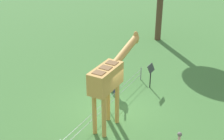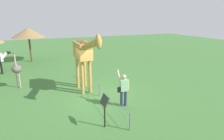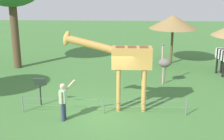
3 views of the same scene
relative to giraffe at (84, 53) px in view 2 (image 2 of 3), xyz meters
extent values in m
plane|color=#427538|center=(0.86, 0.40, -2.24)|extent=(60.00, 60.00, 0.00)
cylinder|color=#C69347|center=(0.23, 0.22, -1.29)|extent=(0.18, 0.18, 1.91)
cylinder|color=#C69347|center=(0.24, -0.22, -1.29)|extent=(0.18, 0.18, 1.91)
cylinder|color=#C69347|center=(-0.87, 0.21, -1.29)|extent=(0.18, 0.18, 1.91)
cylinder|color=#C69347|center=(-0.86, -0.23, -1.29)|extent=(0.18, 0.18, 1.91)
cube|color=#C69347|center=(-0.32, 0.00, 0.11)|extent=(1.71, 0.72, 0.90)
cube|color=brown|center=(0.18, 0.00, 0.57)|extent=(0.36, 0.44, 0.02)
cube|color=brown|center=(-0.32, 0.00, 0.57)|extent=(0.36, 0.44, 0.02)
cube|color=brown|center=(-0.82, -0.01, 0.57)|extent=(0.36, 0.44, 0.02)
cylinder|color=#C69347|center=(1.35, 0.02, 0.65)|extent=(2.23, 0.34, 0.85)
ellipsoid|color=#C69347|center=(2.42, 0.03, 0.92)|extent=(0.43, 0.26, 0.69)
cylinder|color=brown|center=(2.42, 0.09, 1.10)|extent=(0.05, 0.05, 0.14)
cylinder|color=brown|center=(2.42, -0.03, 1.10)|extent=(0.05, 0.05, 0.14)
cylinder|color=navy|center=(2.43, 1.13, -1.85)|extent=(0.14, 0.14, 0.78)
cylinder|color=navy|center=(2.45, 1.33, -1.85)|extent=(0.14, 0.14, 0.78)
cube|color=#93C699|center=(2.44, 1.23, -1.19)|extent=(0.28, 0.38, 0.55)
sphere|color=#D8AD8C|center=(2.44, 1.23, -0.77)|extent=(0.22, 0.22, 0.22)
cylinder|color=#D8AD8C|center=(2.14, 1.10, -0.76)|extent=(0.43, 0.12, 0.47)
cylinder|color=#D8AD8C|center=(2.46, 1.45, -1.19)|extent=(0.08, 0.08, 0.50)
cube|color=black|center=(2.47, 1.00, -1.36)|extent=(0.14, 0.21, 0.24)
cylinder|color=black|center=(-6.06, -4.94, -1.77)|extent=(0.12, 0.12, 0.95)
cylinder|color=black|center=(-5.77, -4.89, -1.77)|extent=(0.12, 0.12, 0.95)
cube|color=silver|center=(-5.94, -4.80, -0.99)|extent=(0.46, 0.25, 0.60)
cylinder|color=silver|center=(-5.98, -4.57, -0.84)|extent=(0.28, 0.47, 0.47)
ellipsoid|color=black|center=(-6.03, -4.33, -0.69)|extent=(0.25, 0.43, 0.22)
cylinder|color=#CC9E93|center=(-2.11, -3.49, -1.79)|extent=(0.07, 0.07, 0.90)
cylinder|color=#CC9E93|center=(-2.27, -3.65, -1.79)|extent=(0.07, 0.07, 0.90)
ellipsoid|color=#66605B|center=(-2.19, -3.57, -1.06)|extent=(0.70, 0.56, 0.49)
cylinder|color=#CC9E93|center=(-2.04, -3.57, -0.51)|extent=(0.08, 0.08, 0.80)
sphere|color=#66605B|center=(-2.04, -3.57, -0.06)|extent=(0.14, 0.14, 0.14)
cylinder|color=brown|center=(-9.30, -2.83, -1.09)|extent=(0.16, 0.16, 2.32)
cone|color=olive|center=(-9.30, -2.83, 0.51)|extent=(2.98, 2.98, 0.88)
cylinder|color=black|center=(3.78, -0.24, -1.77)|extent=(0.06, 0.06, 0.95)
cube|color=#333D38|center=(3.78, -0.24, -1.11)|extent=(0.56, 0.21, 0.38)
cylinder|color=slate|center=(-2.64, 0.55, -1.87)|extent=(0.05, 0.05, 0.75)
cylinder|color=slate|center=(0.86, 0.55, -1.87)|extent=(0.05, 0.05, 0.75)
cylinder|color=slate|center=(4.36, 0.55, -1.87)|extent=(0.05, 0.05, 0.75)
cube|color=slate|center=(0.86, 0.55, -1.61)|extent=(7.00, 0.01, 0.01)
cube|color=slate|center=(0.86, 0.55, -1.91)|extent=(7.00, 0.01, 0.01)
camera|label=1|loc=(-9.34, -5.41, 5.61)|focal=48.77mm
camera|label=2|loc=(9.80, -2.47, 1.92)|focal=29.85mm
camera|label=3|loc=(-0.06, 12.74, 3.35)|focal=49.67mm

